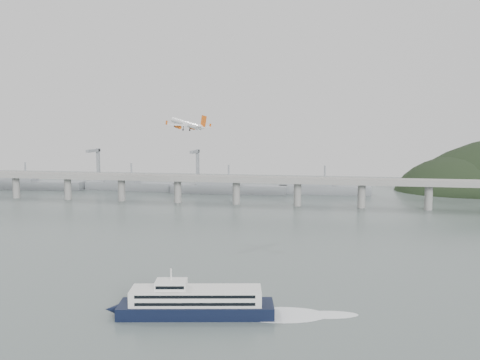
# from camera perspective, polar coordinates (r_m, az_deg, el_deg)

# --- Properties ---
(ground) EXTENTS (900.00, 900.00, 0.00)m
(ground) POSITION_cam_1_polar(r_m,az_deg,el_deg) (219.89, -2.67, -10.91)
(ground) COLOR #556260
(ground) RESTS_ON ground
(bridge) EXTENTS (800.00, 22.00, 23.90)m
(bridge) POSITION_cam_1_polar(r_m,az_deg,el_deg) (410.28, 3.54, -0.40)
(bridge) COLOR gray
(bridge) RESTS_ON ground
(distant_fleet) EXTENTS (453.00, 60.90, 40.00)m
(distant_fleet) POSITION_cam_1_polar(r_m,az_deg,el_deg) (515.21, -12.82, -0.48)
(distant_fleet) COLOR gray
(distant_fleet) RESTS_ON ground
(ferry) EXTENTS (86.23, 26.94, 16.37)m
(ferry) POSITION_cam_1_polar(r_m,az_deg,el_deg) (178.39, -4.94, -13.55)
(ferry) COLOR black
(ferry) RESTS_ON ground
(airliner) EXTENTS (30.58, 28.69, 9.22)m
(airliner) POSITION_cam_1_polar(r_m,az_deg,el_deg) (299.28, -5.95, 6.27)
(airliner) COLOR white
(airliner) RESTS_ON ground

